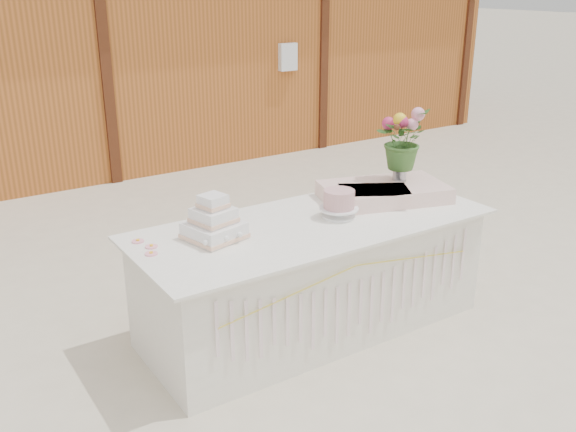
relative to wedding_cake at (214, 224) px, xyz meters
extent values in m
plane|color=beige|center=(0.67, -0.10, -0.87)|extent=(80.00, 80.00, 0.00)
cube|color=#AC5A24|center=(0.67, 5.90, 0.63)|extent=(12.00, 4.00, 3.00)
cube|color=white|center=(0.67, -0.10, -0.49)|extent=(2.28, 0.88, 0.75)
cube|color=white|center=(0.67, -0.10, -0.11)|extent=(2.40, 1.00, 0.02)
cube|color=white|center=(0.00, 0.00, -0.04)|extent=(0.36, 0.36, 0.10)
cube|color=beige|center=(0.00, 0.00, -0.07)|extent=(0.38, 0.38, 0.02)
cube|color=white|center=(0.00, 0.00, 0.05)|extent=(0.26, 0.26, 0.09)
cube|color=beige|center=(0.00, 0.00, 0.03)|extent=(0.28, 0.28, 0.02)
cube|color=white|center=(0.00, 0.00, 0.14)|extent=(0.17, 0.17, 0.08)
cube|color=beige|center=(0.00, 0.00, 0.12)|extent=(0.18, 0.18, 0.02)
cylinder|color=white|center=(0.86, -0.12, -0.09)|extent=(0.22, 0.22, 0.01)
cylinder|color=white|center=(0.86, -0.12, -0.06)|extent=(0.07, 0.07, 0.04)
cylinder|color=white|center=(0.86, -0.12, -0.03)|extent=(0.26, 0.26, 0.01)
cylinder|color=#D1969A|center=(0.86, -0.12, 0.03)|extent=(0.21, 0.21, 0.12)
cube|color=beige|center=(1.36, 0.00, -0.04)|extent=(0.98, 0.73, 0.11)
cylinder|color=#AFAFB4|center=(1.53, 0.03, 0.08)|extent=(0.10, 0.10, 0.13)
imported|color=#3B6729|center=(1.53, 0.03, 0.36)|extent=(0.50, 0.48, 0.43)
camera|label=1|loc=(-1.61, -3.27, 1.40)|focal=40.00mm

